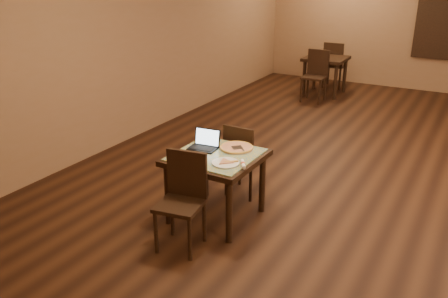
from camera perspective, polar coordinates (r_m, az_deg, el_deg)
The scene contains 16 objects.
ground at distance 6.88m, azimuth 19.47°, elevation -2.69°, with size 10.00×10.00×0.00m, color black.
wall_front at distance 1.96m, azimuth -5.38°, elevation -15.28°, with size 8.00×0.02×3.00m, color brown.
wall_left at distance 8.06m, azimuth -8.68°, elevation 12.87°, with size 0.02×10.00×3.00m, color brown.
tiled_table at distance 5.12m, azimuth -0.97°, elevation -1.68°, with size 0.93×0.93×0.76m.
chair_main_near at distance 4.70m, azimuth -4.93°, elevation -5.46°, with size 0.48×0.48×0.97m.
chair_main_far at distance 5.68m, azimuth 2.20°, elevation -0.88°, with size 0.41×0.41×0.91m.
laptop at distance 5.23m, azimuth -2.32°, elevation 0.69°, with size 0.32×0.27×0.21m.
plate at distance 4.83m, azimuth 0.19°, elevation -1.70°, with size 0.29×0.29×0.02m, color white.
pizza_slice at distance 4.82m, azimuth 0.19°, elevation -1.55°, with size 0.18×0.18×0.02m, color beige, non-canonical shape.
pizza_pan at distance 5.22m, azimuth 1.50°, elevation 0.04°, with size 0.38×0.38×0.01m, color silver.
pizza_whole at distance 5.21m, azimuth 1.50°, elevation 0.20°, with size 0.37×0.37×0.03m.
spatula at distance 5.18m, azimuth 1.59°, elevation 0.17°, with size 0.11×0.27×0.01m, color silver.
napkin_roll at distance 4.78m, azimuth 2.31°, elevation -1.83°, with size 0.13×0.17×0.04m.
other_table_b at distance 10.54m, azimuth 12.13°, elevation 10.03°, with size 0.86×0.86×0.80m.
other_table_b_chair_near at distance 10.00m, azimuth 11.00°, elevation 9.03°, with size 0.45×0.45×1.04m.
other_table_b_chair_far at distance 11.13m, azimuth 13.09°, elevation 10.11°, with size 0.45×0.45×1.04m.
Camera 1 is at (0.93, -6.27, 2.67)m, focal length 38.00 mm.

